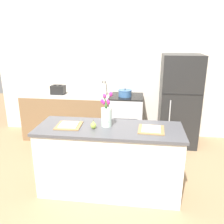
% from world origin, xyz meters
% --- Properties ---
extents(ground_plane, '(10.00, 10.00, 0.00)m').
position_xyz_m(ground_plane, '(0.00, 0.00, 0.00)').
color(ground_plane, '#997A56').
extents(back_wall, '(5.20, 0.08, 2.70)m').
position_xyz_m(back_wall, '(0.00, 2.00, 1.35)').
color(back_wall, silver).
rests_on(back_wall, ground_plane).
extents(kitchen_island, '(1.80, 0.66, 0.88)m').
position_xyz_m(kitchen_island, '(0.00, 0.00, 0.44)').
color(kitchen_island, silver).
rests_on(kitchen_island, ground_plane).
extents(back_counter, '(1.68, 0.60, 0.89)m').
position_xyz_m(back_counter, '(-1.06, 1.60, 0.45)').
color(back_counter, brown).
rests_on(back_counter, ground_plane).
extents(stove_range, '(0.60, 0.61, 0.89)m').
position_xyz_m(stove_range, '(0.10, 1.60, 0.45)').
color(stove_range, '#B2B5B7').
rests_on(stove_range, ground_plane).
extents(refrigerator, '(0.68, 0.67, 1.66)m').
position_xyz_m(refrigerator, '(1.05, 1.60, 0.83)').
color(refrigerator, black).
rests_on(refrigerator, ground_plane).
extents(flower_vase, '(0.15, 0.14, 0.44)m').
position_xyz_m(flower_vase, '(-0.04, 0.05, 1.03)').
color(flower_vase, silver).
rests_on(flower_vase, kitchen_island).
extents(pear_figurine, '(0.07, 0.07, 0.11)m').
position_xyz_m(pear_figurine, '(-0.19, -0.06, 0.93)').
color(pear_figurine, '#9EBC47').
rests_on(pear_figurine, kitchen_island).
extents(plate_setting_left, '(0.32, 0.32, 0.02)m').
position_xyz_m(plate_setting_left, '(-0.51, -0.02, 0.89)').
color(plate_setting_left, olive).
rests_on(plate_setting_left, kitchen_island).
extents(plate_setting_right, '(0.32, 0.32, 0.02)m').
position_xyz_m(plate_setting_right, '(0.51, -0.02, 0.89)').
color(plate_setting_right, olive).
rests_on(plate_setting_right, kitchen_island).
extents(toaster, '(0.28, 0.18, 0.17)m').
position_xyz_m(toaster, '(-1.21, 1.57, 0.98)').
color(toaster, black).
rests_on(toaster, back_counter).
extents(cooking_pot, '(0.25, 0.25, 0.15)m').
position_xyz_m(cooking_pot, '(0.07, 1.55, 0.96)').
color(cooking_pot, '#386093').
rests_on(cooking_pot, stove_range).
extents(knife_block, '(0.10, 0.14, 0.27)m').
position_xyz_m(knife_block, '(-0.33, 1.61, 1.01)').
color(knife_block, beige).
rests_on(knife_block, back_counter).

